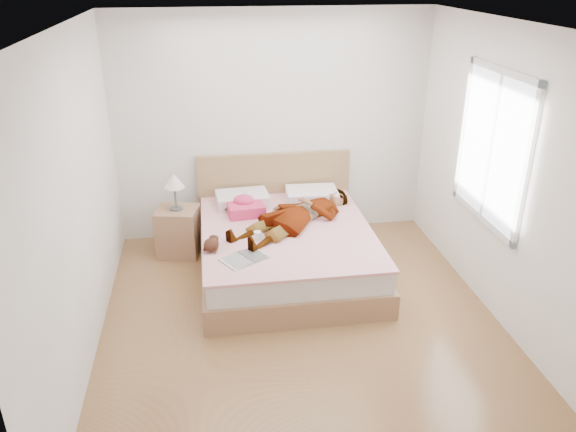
# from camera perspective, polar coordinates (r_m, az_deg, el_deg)

# --- Properties ---
(ground) EXTENTS (4.00, 4.00, 0.00)m
(ground) POSITION_cam_1_polar(r_m,az_deg,el_deg) (5.24, 1.41, -10.84)
(ground) COLOR #523019
(ground) RESTS_ON ground
(woman) EXTENTS (1.69, 1.54, 0.23)m
(woman) POSITION_cam_1_polar(r_m,az_deg,el_deg) (5.91, 0.92, 0.48)
(woman) COLOR white
(woman) RESTS_ON bed
(hair) EXTENTS (0.49, 0.57, 0.08)m
(hair) POSITION_cam_1_polar(r_m,az_deg,el_deg) (6.29, -4.88, 1.16)
(hair) COLOR black
(hair) RESTS_ON bed
(phone) EXTENTS (0.10, 0.10, 0.05)m
(phone) POSITION_cam_1_polar(r_m,az_deg,el_deg) (6.19, -4.25, 2.28)
(phone) COLOR silver
(phone) RESTS_ON bed
(room_shell) EXTENTS (4.00, 4.00, 4.00)m
(room_shell) POSITION_cam_1_polar(r_m,az_deg,el_deg) (5.39, 20.05, 6.52)
(room_shell) COLOR white
(room_shell) RESTS_ON ground
(bed) EXTENTS (1.80, 2.08, 1.00)m
(bed) POSITION_cam_1_polar(r_m,az_deg,el_deg) (5.97, -0.26, -2.98)
(bed) COLOR #895F3F
(bed) RESTS_ON ground
(towel) EXTENTS (0.42, 0.35, 0.20)m
(towel) POSITION_cam_1_polar(r_m,az_deg,el_deg) (6.11, -4.35, 0.92)
(towel) COLOR #E23D6C
(towel) RESTS_ON bed
(magazine) EXTENTS (0.49, 0.44, 0.02)m
(magazine) POSITION_cam_1_polar(r_m,az_deg,el_deg) (5.22, -4.38, -4.31)
(magazine) COLOR silver
(magazine) RESTS_ON bed
(coffee_mug) EXTENTS (0.11, 0.09, 0.08)m
(coffee_mug) POSITION_cam_1_polar(r_m,az_deg,el_deg) (5.56, -3.08, -1.99)
(coffee_mug) COLOR white
(coffee_mug) RESTS_ON bed
(plush_toy) EXTENTS (0.19, 0.25, 0.12)m
(plush_toy) POSITION_cam_1_polar(r_m,az_deg,el_deg) (5.39, -7.77, -2.82)
(plush_toy) COLOR black
(plush_toy) RESTS_ON bed
(nightstand) EXTENTS (0.52, 0.48, 0.96)m
(nightstand) POSITION_cam_1_polar(r_m,az_deg,el_deg) (6.38, -11.10, -1.18)
(nightstand) COLOR brown
(nightstand) RESTS_ON ground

